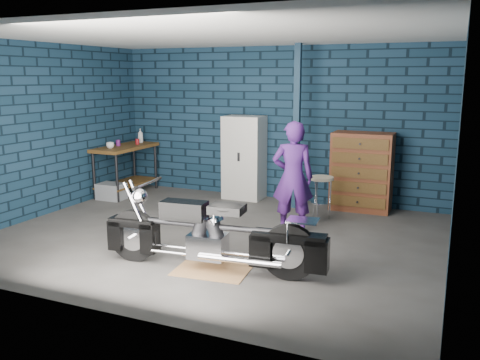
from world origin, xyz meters
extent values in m
plane|color=#4E4B49|center=(0.00, 0.00, 0.00)|extent=(6.00, 6.00, 0.00)
cube|color=#102738|center=(0.00, 2.50, 1.35)|extent=(6.00, 0.02, 2.70)
cube|color=#102738|center=(-3.00, 0.00, 1.35)|extent=(0.02, 5.00, 2.70)
cube|color=#102738|center=(3.00, 0.00, 1.35)|extent=(0.02, 5.00, 2.70)
cube|color=silver|center=(0.00, 0.00, 2.70)|extent=(6.00, 5.00, 0.02)
cube|color=#122739|center=(0.55, 1.95, 1.35)|extent=(0.10, 0.10, 2.70)
cube|color=brown|center=(-2.68, 1.69, 0.46)|extent=(0.60, 1.40, 0.91)
cube|color=olive|center=(0.53, -1.15, 0.00)|extent=(0.89, 0.70, 0.01)
imported|color=#461C6B|center=(0.92, 0.61, 0.79)|extent=(0.67, 0.54, 1.58)
cube|color=gray|center=(-2.66, 1.19, 0.15)|extent=(0.47, 0.33, 0.29)
cube|color=beige|center=(-0.50, 2.23, 0.74)|extent=(0.69, 0.50, 1.49)
cube|color=brown|center=(1.59, 2.23, 0.64)|extent=(0.96, 0.54, 1.29)
imported|color=#BDAD8F|center=(-2.72, 1.30, 0.96)|extent=(0.18, 0.18, 0.11)
cylinder|color=#651B6E|center=(-2.80, 1.64, 0.97)|extent=(0.09, 0.09, 0.11)
cylinder|color=maroon|center=(-2.59, 1.95, 0.96)|extent=(0.09, 0.09, 0.10)
imported|color=gray|center=(-2.67, 2.19, 1.05)|extent=(0.14, 0.14, 0.27)
camera|label=1|loc=(2.99, -6.07, 2.18)|focal=38.00mm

